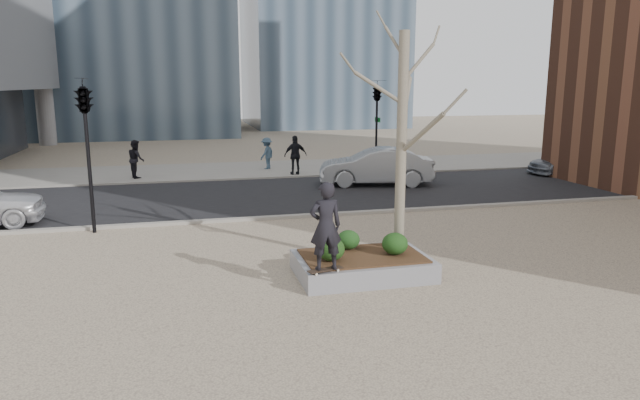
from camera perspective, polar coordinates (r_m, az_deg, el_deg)
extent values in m
plane|color=tan|center=(13.01, 0.00, -7.89)|extent=(120.00, 120.00, 0.00)
cube|color=black|center=(22.52, -6.18, 0.43)|extent=(60.00, 8.00, 0.02)
cube|color=gray|center=(29.37, -8.08, 2.99)|extent=(60.00, 6.00, 0.02)
cube|color=gray|center=(13.20, 4.24, -6.59)|extent=(3.00, 2.00, 0.45)
cube|color=#382314|center=(13.13, 4.26, -5.58)|extent=(2.70, 1.70, 0.04)
ellipsoid|color=black|center=(12.61, 1.09, -4.92)|extent=(0.62, 0.62, 0.53)
ellipsoid|color=#143F17|center=(13.49, 2.86, -3.99)|extent=(0.53, 0.53, 0.45)
ellipsoid|color=#143511|center=(13.17, 7.50, -4.35)|extent=(0.59, 0.59, 0.51)
imported|color=black|center=(11.75, 0.56, -2.62)|extent=(0.68, 0.44, 1.86)
imported|color=gray|center=(24.74, 5.60, 3.35)|extent=(5.10, 2.74, 1.60)
imported|color=slate|center=(30.32, 23.53, 3.55)|extent=(4.14, 1.91, 1.17)
imported|color=black|center=(27.79, -17.91, 3.92)|extent=(0.88, 1.01, 1.76)
imported|color=#364D62|center=(29.40, -5.34, 4.67)|extent=(1.12, 1.18, 1.61)
imported|color=black|center=(27.47, -2.46, 4.51)|extent=(1.12, 0.51, 1.88)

